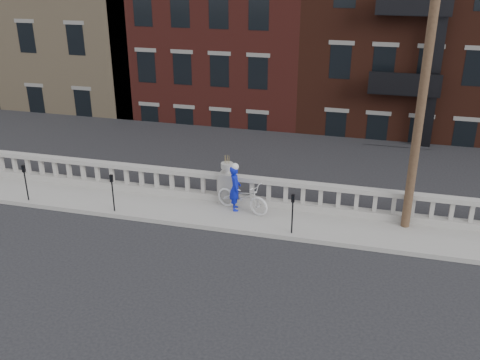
% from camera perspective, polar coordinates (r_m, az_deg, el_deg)
% --- Properties ---
extents(ground, '(120.00, 120.00, 0.00)m').
position_cam_1_polar(ground, '(16.19, -5.28, -8.47)').
color(ground, black).
rests_on(ground, ground).
extents(sidewalk, '(32.00, 2.20, 0.15)m').
position_cam_1_polar(sidewalk, '(18.64, -2.16, -3.65)').
color(sidewalk, gray).
rests_on(sidewalk, ground).
extents(balustrade, '(28.00, 0.34, 1.03)m').
position_cam_1_polar(balustrade, '(19.22, -1.36, -0.91)').
color(balustrade, gray).
rests_on(balustrade, sidewalk).
extents(planter_pedestal, '(0.55, 0.55, 1.76)m').
position_cam_1_polar(planter_pedestal, '(19.14, -1.37, -0.39)').
color(planter_pedestal, gray).
rests_on(planter_pedestal, sidewalk).
extents(lower_level, '(80.00, 44.00, 20.80)m').
position_cam_1_polar(lower_level, '(36.68, 8.07, 13.65)').
color(lower_level, '#605E59').
rests_on(lower_level, ground).
extents(utility_pole, '(1.60, 0.28, 10.00)m').
position_cam_1_polar(utility_pole, '(16.86, 19.20, 10.85)').
color(utility_pole, '#422D1E').
rests_on(utility_pole, sidewalk).
extents(parking_meter_a, '(0.10, 0.09, 1.36)m').
position_cam_1_polar(parking_meter_a, '(20.63, -21.94, 0.13)').
color(parking_meter_a, black).
rests_on(parking_meter_a, sidewalk).
extents(parking_meter_b, '(0.10, 0.09, 1.36)m').
position_cam_1_polar(parking_meter_b, '(18.84, -13.46, -0.91)').
color(parking_meter_b, black).
rests_on(parking_meter_b, sidewalk).
extents(parking_meter_c, '(0.10, 0.09, 1.36)m').
position_cam_1_polar(parking_meter_c, '(16.94, 5.63, -3.13)').
color(parking_meter_c, black).
rests_on(parking_meter_c, sidewalk).
extents(bicycle, '(2.16, 1.33, 1.07)m').
position_cam_1_polar(bicycle, '(18.48, 0.26, -1.77)').
color(bicycle, silver).
rests_on(bicycle, sidewalk).
extents(cyclist, '(0.56, 0.69, 1.62)m').
position_cam_1_polar(cyclist, '(18.46, -0.53, -0.86)').
color(cyclist, '#0B18AC').
rests_on(cyclist, sidewalk).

